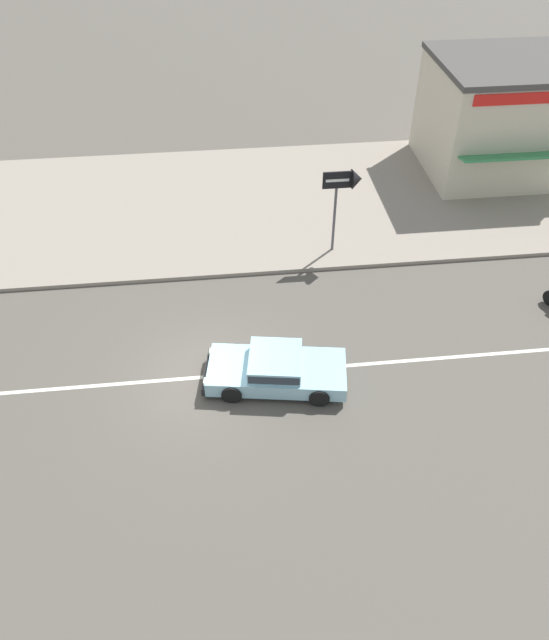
{
  "coord_description": "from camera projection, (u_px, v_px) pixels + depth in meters",
  "views": [
    {
      "loc": [
        0.64,
        -13.24,
        13.78
      ],
      "look_at": [
        2.28,
        1.48,
        0.8
      ],
      "focal_mm": 35.0,
      "sensor_mm": 36.0,
      "label": 1
    }
  ],
  "objects": [
    {
      "name": "kerb_strip",
      "position": [
        199.0,
        206.0,
        26.29
      ],
      "size": [
        68.0,
        10.0,
        0.15
      ],
      "primitive_type": "cube",
      "color": "gray",
      "rests_on": "ground"
    },
    {
      "name": "lane_centre_stripe",
      "position": [
        205.0,
        377.0,
        18.92
      ],
      "size": [
        50.4,
        0.14,
        0.01
      ],
      "primitive_type": "cube",
      "color": "silver",
      "rests_on": "ground"
    },
    {
      "name": "arrow_signboard",
      "position": [
        351.0,
        184.0,
        21.95
      ],
      "size": [
        1.4,
        0.7,
        3.3
      ],
      "color": "#4C4C51",
      "rests_on": "kerb_strip"
    },
    {
      "name": "ground_plane",
      "position": [
        205.0,
        377.0,
        18.93
      ],
      "size": [
        160.0,
        160.0,
        0.0
      ],
      "primitive_type": "plane",
      "color": "#544F47"
    },
    {
      "name": "shopfront_mid_block",
      "position": [
        497.0,
        116.0,
        27.13
      ],
      "size": [
        5.86,
        6.21,
        4.83
      ],
      "color": "beige",
      "rests_on": "kerb_strip"
    },
    {
      "name": "sedan_pale_blue_0",
      "position": [
        276.0,
        369.0,
        18.45
      ],
      "size": [
        4.42,
        2.42,
        1.06
      ],
      "color": "#93C6D6",
      "rests_on": "ground"
    }
  ]
}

